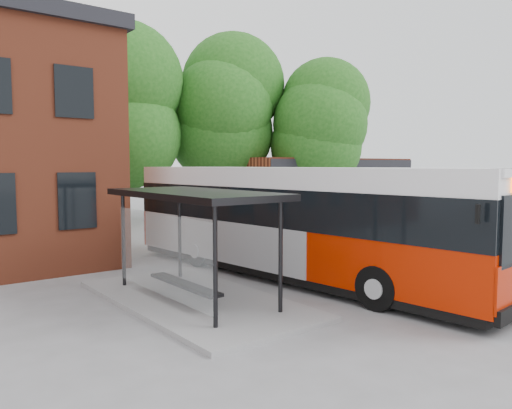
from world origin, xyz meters
TOP-DOWN VIEW (x-y plane):
  - ground at (0.00, 0.00)m, footprint 100.00×100.00m
  - shop_row at (15.00, 14.00)m, footprint 14.00×6.20m
  - bus_shelter at (-4.50, -1.00)m, footprint 3.60×7.00m
  - bike_rail at (9.28, 10.00)m, footprint 5.20×0.10m
  - tree_1 at (1.00, 17.00)m, footprint 7.92×7.92m
  - tree_2 at (8.00, 16.00)m, footprint 7.92×7.92m
  - tree_3 at (13.00, 12.00)m, footprint 7.04×7.04m
  - city_bus at (-0.50, -0.42)m, footprint 4.09×13.80m
  - bicycle_0 at (7.11, 9.43)m, footprint 1.77×0.82m
  - bicycle_1 at (8.05, 9.75)m, footprint 1.62×0.99m
  - bicycle_2 at (7.51, 9.68)m, footprint 1.87×0.78m
  - bicycle_3 at (9.59, 10.13)m, footprint 1.80×0.68m
  - bicycle_4 at (9.77, 9.00)m, footprint 1.62×0.61m
  - bicycle_5 at (10.81, 10.58)m, footprint 1.63×0.67m
  - bicycle_6 at (10.66, 9.16)m, footprint 1.70×0.92m
  - bicycle_7 at (12.32, 9.00)m, footprint 1.55×0.58m

SIDE VIEW (x-z plane):
  - ground at x=0.00m, z-range 0.00..0.00m
  - bike_rail at x=9.28m, z-range 0.00..0.38m
  - bicycle_4 at x=9.77m, z-range 0.00..0.84m
  - bicycle_6 at x=10.66m, z-range 0.00..0.85m
  - bicycle_0 at x=7.11m, z-range 0.00..0.90m
  - bicycle_7 at x=12.32m, z-range 0.00..0.91m
  - bicycle_1 at x=8.05m, z-range 0.00..0.94m
  - bicycle_5 at x=10.81m, z-range 0.00..0.95m
  - bicycle_2 at x=7.51m, z-range 0.00..0.96m
  - bicycle_3 at x=9.59m, z-range 0.00..1.06m
  - bus_shelter at x=-4.50m, z-range 0.00..2.90m
  - city_bus at x=-0.50m, z-range 0.00..3.45m
  - shop_row at x=15.00m, z-range 0.00..4.00m
  - tree_3 at x=13.00m, z-range 0.00..9.28m
  - tree_1 at x=1.00m, z-range 0.00..10.40m
  - tree_2 at x=8.00m, z-range 0.00..11.00m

